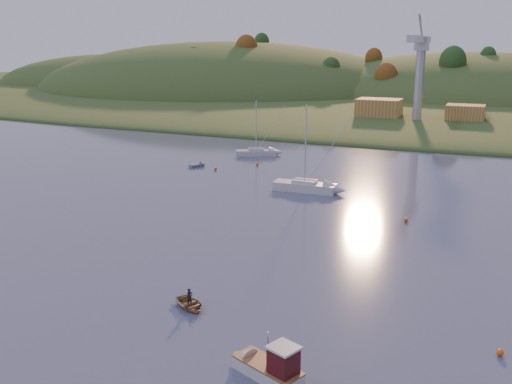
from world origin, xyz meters
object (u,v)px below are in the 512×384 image
at_px(sailboat_far, 305,186).
at_px(grey_dinghy, 200,165).
at_px(canoe, 190,304).
at_px(sailboat_near, 256,152).
at_px(red_tender, 323,186).
at_px(fishing_boat, 264,364).

xyz_separation_m(sailboat_far, grey_dinghy, (-22.55, 9.39, -0.57)).
bearing_deg(canoe, sailboat_near, 50.41).
bearing_deg(red_tender, sailboat_far, -116.16).
distance_m(fishing_boat, red_tender, 50.57).
distance_m(sailboat_far, canoe, 40.11).
relative_size(fishing_boat, sailboat_near, 0.57).
bearing_deg(canoe, red_tender, 34.15).
xyz_separation_m(sailboat_near, grey_dinghy, (-5.23, -13.07, -0.47)).
distance_m(sailboat_near, grey_dinghy, 14.08).
relative_size(fishing_boat, grey_dinghy, 1.87).
xyz_separation_m(fishing_boat, grey_dinghy, (-35.28, 55.93, -0.58)).
height_order(fishing_boat, grey_dinghy, fishing_boat).
bearing_deg(sailboat_near, red_tender, -72.15).
distance_m(red_tender, grey_dinghy, 25.28).
height_order(sailboat_near, sailboat_far, sailboat_far).
relative_size(sailboat_near, canoe, 3.13).
distance_m(canoe, grey_dinghy, 55.80).
bearing_deg(grey_dinghy, fishing_boat, -118.52).
bearing_deg(grey_dinghy, red_tender, -75.77).
bearing_deg(fishing_boat, canoe, -13.32).
height_order(fishing_boat, canoe, fishing_boat).
xyz_separation_m(sailboat_near, canoe, (20.84, -62.41, -0.35)).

